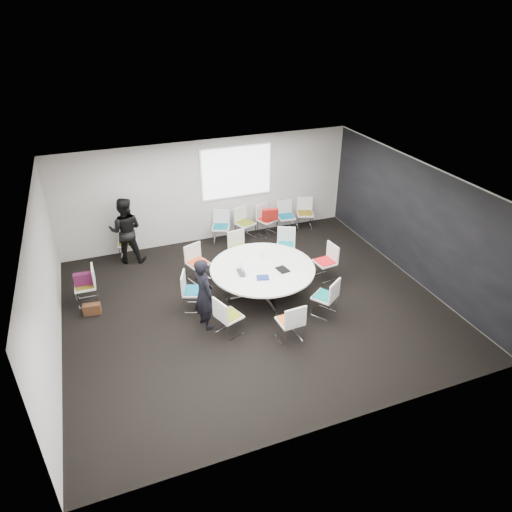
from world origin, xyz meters
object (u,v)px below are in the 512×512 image
object	(u,v)px
chair_back_b	(245,229)
chair_spare_left	(87,292)
cup	(263,255)
maroon_bag	(84,279)
person_main	(204,294)
brown_bag	(92,309)
chair_back_a	(221,233)
chair_ring_b	(286,251)
chair_ring_f	(229,323)
conference_table	(262,274)
chair_back_c	(267,225)
chair_person_back	(128,248)
chair_ring_d	(198,269)
person_back	(126,230)
chair_ring_g	(290,328)
chair_back_d	(286,222)
chair_ring_h	(325,303)
chair_ring_e	(194,298)
chair_ring_c	(240,255)
laptop	(243,272)
chair_ring_a	(325,268)
chair_back_e	(305,219)

from	to	relation	value
chair_back_b	chair_spare_left	xyz separation A→B (m)	(-4.32, -1.76, 0.00)
cup	maroon_bag	world-z (taller)	cup
person_main	brown_bag	distance (m)	2.59
chair_back_a	chair_ring_b	bearing A→B (deg)	149.24
person_main	chair_ring_f	bearing A→B (deg)	-156.87
conference_table	chair_back_c	world-z (taller)	chair_back_c
conference_table	chair_person_back	world-z (taller)	chair_person_back
chair_ring_d	chair_ring_f	world-z (taller)	same
chair_back_b	person_back	world-z (taller)	person_back
conference_table	chair_back_c	bearing A→B (deg)	66.28
conference_table	chair_ring_f	xyz separation A→B (m)	(-1.14, -1.07, -0.28)
chair_ring_g	chair_back_c	world-z (taller)	same
person_main	chair_spare_left	bearing A→B (deg)	36.70
person_back	brown_bag	size ratio (longest dim) A/B	4.79
chair_back_d	person_back	distance (m)	4.51
chair_back_a	conference_table	bearing A→B (deg)	114.08
chair_ring_h	chair_back_c	distance (m)	4.00
chair_ring_b	chair_ring_e	distance (m)	2.96
conference_table	chair_back_c	xyz separation A→B (m)	(1.25, 2.84, -0.28)
chair_ring_g	maroon_bag	size ratio (longest dim) A/B	2.20
person_main	brown_bag	size ratio (longest dim) A/B	4.35
chair_back_c	cup	world-z (taller)	chair_back_c
chair_back_a	cup	world-z (taller)	chair_back_a
chair_ring_c	chair_ring_f	xyz separation A→B (m)	(-1.10, -2.54, 0.00)
person_back	maroon_bag	distance (m)	1.96
chair_ring_d	chair_ring_g	distance (m)	3.04
chair_ring_h	chair_spare_left	distance (m)	5.21
chair_ring_f	laptop	distance (m)	1.29
conference_table	cup	size ratio (longest dim) A/B	25.88
chair_person_back	brown_bag	distance (m)	2.47
chair_ring_c	chair_ring_h	world-z (taller)	same
maroon_bag	chair_ring_g	bearing A→B (deg)	-36.67
conference_table	chair_ring_h	distance (m)	1.53
chair_ring_a	chair_ring_g	xyz separation A→B (m)	(-1.73, -1.79, 0.00)
chair_ring_a	laptop	distance (m)	2.20
chair_ring_g	person_back	distance (m)	5.07
chair_back_c	chair_back_e	distance (m)	1.20
chair_back_a	maroon_bag	xyz separation A→B (m)	(-3.63, -1.76, 0.34)
chair_ring_e	chair_spare_left	distance (m)	2.39
chair_back_a	laptop	bearing A→B (deg)	104.73
chair_ring_a	chair_spare_left	size ratio (longest dim) A/B	1.00
chair_back_b	chair_person_back	distance (m)	3.22
chair_back_d	chair_person_back	size ratio (longest dim) A/B	1.00
chair_back_a	laptop	distance (m)	2.97
conference_table	chair_ring_h	size ratio (longest dim) A/B	2.65
chair_ring_a	chair_ring_c	bearing A→B (deg)	45.32
chair_ring_g	brown_bag	world-z (taller)	chair_ring_g
chair_spare_left	laptop	distance (m)	3.49
chair_back_d	chair_spare_left	bearing A→B (deg)	22.98
laptop	maroon_bag	xyz separation A→B (m)	(-3.27, 1.16, -0.12)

